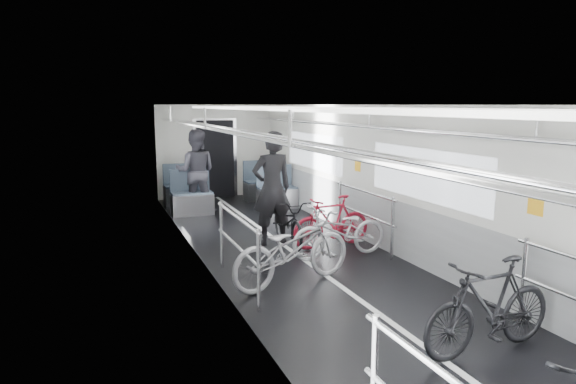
% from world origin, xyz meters
% --- Properties ---
extents(car_shell, '(3.02, 14.01, 2.41)m').
position_xyz_m(car_shell, '(0.00, 1.78, 1.13)').
color(car_shell, black).
rests_on(car_shell, ground).
extents(bike_left_far, '(1.99, 1.12, 0.99)m').
position_xyz_m(bike_left_far, '(-0.57, 0.03, 0.49)').
color(bike_left_far, '#A5A4A8').
rests_on(bike_left_far, floor).
extents(bike_right_near, '(1.61, 0.53, 0.95)m').
position_xyz_m(bike_right_near, '(0.51, -2.44, 0.48)').
color(bike_right_near, black).
rests_on(bike_right_near, floor).
extents(bike_right_mid, '(1.67, 0.66, 0.86)m').
position_xyz_m(bike_right_mid, '(0.59, 0.93, 0.43)').
color(bike_right_mid, silver).
rests_on(bike_right_mid, floor).
extents(bike_right_far, '(1.50, 0.55, 0.88)m').
position_xyz_m(bike_right_far, '(0.73, 1.53, 0.44)').
color(bike_right_far, maroon).
rests_on(bike_right_far, floor).
extents(bike_aisle, '(0.62, 1.56, 0.80)m').
position_xyz_m(bike_aisle, '(0.11, 1.97, 0.40)').
color(bike_aisle, black).
rests_on(bike_aisle, floor).
extents(person_standing, '(0.74, 0.51, 1.96)m').
position_xyz_m(person_standing, '(-0.15, 2.07, 0.98)').
color(person_standing, black).
rests_on(person_standing, floor).
extents(person_seated, '(1.08, 0.94, 1.87)m').
position_xyz_m(person_seated, '(-0.87, 5.14, 0.93)').
color(person_seated, '#28272D').
rests_on(person_seated, floor).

